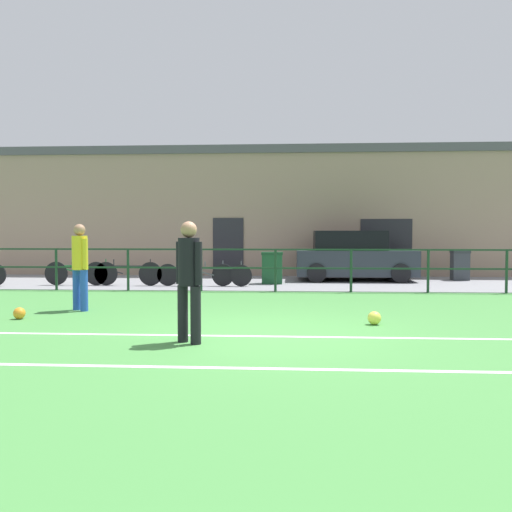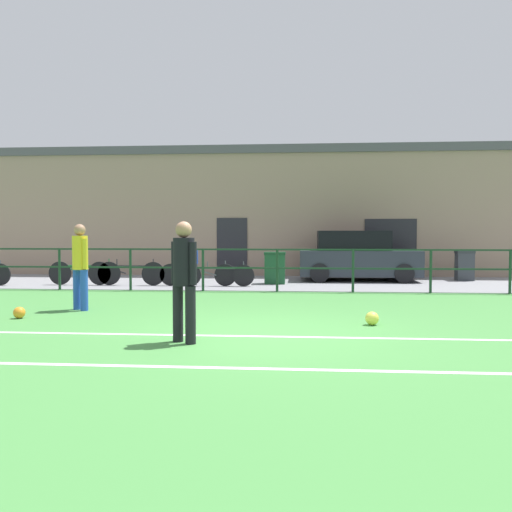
% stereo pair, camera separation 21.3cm
% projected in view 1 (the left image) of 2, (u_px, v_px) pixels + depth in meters
% --- Properties ---
extents(ground, '(60.00, 44.00, 0.04)m').
position_uv_depth(ground, '(264.00, 335.00, 8.48)').
color(ground, '#478C42').
extents(field_line_touchline, '(36.00, 0.11, 0.00)m').
position_uv_depth(field_line_touchline, '(264.00, 336.00, 8.27)').
color(field_line_touchline, white).
rests_on(field_line_touchline, ground).
extents(field_line_hash, '(36.00, 0.11, 0.00)m').
position_uv_depth(field_line_hash, '(255.00, 368.00, 6.32)').
color(field_line_hash, white).
rests_on(field_line_hash, ground).
extents(pavement_strip, '(48.00, 5.00, 0.02)m').
position_uv_depth(pavement_strip, '(278.00, 283.00, 16.95)').
color(pavement_strip, gray).
rests_on(pavement_strip, ground).
extents(perimeter_fence, '(36.07, 0.07, 1.15)m').
position_uv_depth(perimeter_fence, '(275.00, 264.00, 14.43)').
color(perimeter_fence, '#193823').
rests_on(perimeter_fence, ground).
extents(clubhouse_facade, '(28.00, 2.56, 4.71)m').
position_uv_depth(clubhouse_facade, '(280.00, 212.00, 20.54)').
color(clubhouse_facade, gray).
rests_on(clubhouse_facade, ground).
extents(player_goalkeeper, '(0.41, 0.32, 1.74)m').
position_uv_depth(player_goalkeeper, '(189.00, 274.00, 7.73)').
color(player_goalkeeper, black).
rests_on(player_goalkeeper, ground).
extents(player_striker, '(0.41, 0.32, 1.75)m').
position_uv_depth(player_striker, '(80.00, 262.00, 10.95)').
color(player_striker, blue).
rests_on(player_striker, ground).
extents(soccer_ball_match, '(0.23, 0.23, 0.23)m').
position_uv_depth(soccer_ball_match, '(374.00, 318.00, 9.30)').
color(soccer_ball_match, '#E5E04C').
rests_on(soccer_ball_match, ground).
extents(soccer_ball_spare, '(0.22, 0.22, 0.22)m').
position_uv_depth(soccer_ball_spare, '(19.00, 313.00, 9.91)').
color(soccer_ball_spare, orange).
rests_on(soccer_ball_spare, ground).
extents(spectator_child, '(0.33, 0.21, 1.21)m').
position_uv_depth(spectator_child, '(190.00, 261.00, 16.65)').
color(spectator_child, '#232D4C').
rests_on(spectator_child, pavement_strip).
extents(parked_car_red, '(3.80, 1.95, 1.62)m').
position_uv_depth(parked_car_red, '(354.00, 257.00, 17.67)').
color(parked_car_red, '#282D38').
rests_on(parked_car_red, pavement_strip).
extents(bicycle_parked_1, '(2.32, 0.04, 0.78)m').
position_uv_depth(bicycle_parked_1, '(123.00, 273.00, 15.93)').
color(bicycle_parked_1, black).
rests_on(bicycle_parked_1, pavement_strip).
extents(bicycle_parked_2, '(2.19, 0.04, 0.73)m').
position_uv_depth(bicycle_parked_2, '(214.00, 275.00, 15.71)').
color(bicycle_parked_2, black).
rests_on(bicycle_parked_2, pavement_strip).
extents(bicycle_parked_3, '(2.27, 0.04, 0.74)m').
position_uv_depth(bicycle_parked_3, '(195.00, 274.00, 15.79)').
color(bicycle_parked_3, black).
rests_on(bicycle_parked_3, pavement_strip).
extents(bicycle_parked_4, '(2.20, 0.04, 0.78)m').
position_uv_depth(bicycle_parked_4, '(81.00, 273.00, 16.01)').
color(bicycle_parked_4, black).
rests_on(bicycle_parked_4, pavement_strip).
extents(trash_bin_0, '(0.55, 0.47, 0.97)m').
position_uv_depth(trash_bin_0, '(460.00, 265.00, 17.70)').
color(trash_bin_0, '#33383D').
rests_on(trash_bin_0, pavement_strip).
extents(trash_bin_1, '(0.64, 0.55, 0.97)m').
position_uv_depth(trash_bin_1, '(272.00, 268.00, 16.51)').
color(trash_bin_1, '#194C28').
rests_on(trash_bin_1, pavement_strip).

